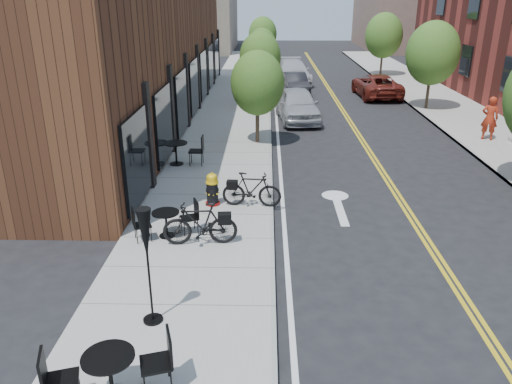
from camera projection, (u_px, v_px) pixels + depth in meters
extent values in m
plane|color=black|center=(274.00, 243.00, 12.95)|extent=(120.00, 120.00, 0.00)
cube|color=#9E9B93|center=(226.00, 137.00, 22.25)|extent=(4.00, 70.00, 0.12)
cube|color=#9E9B93|center=(497.00, 138.00, 22.01)|extent=(4.00, 70.00, 0.12)
cube|color=#402214|center=(141.00, 48.00, 24.78)|extent=(5.00, 28.00, 7.00)
cube|color=#726656|center=(198.00, 3.00, 55.82)|extent=(8.00, 14.00, 10.00)
cylinder|color=#382B1E|center=(257.00, 124.00, 20.97)|extent=(0.16, 0.16, 1.61)
ellipsoid|color=#31571B|center=(257.00, 83.00, 20.35)|extent=(2.20, 2.20, 2.64)
cylinder|color=#382B1E|center=(260.00, 89.00, 28.39)|extent=(0.16, 0.16, 1.68)
ellipsoid|color=#31571B|center=(260.00, 57.00, 27.73)|extent=(2.30, 2.30, 2.76)
cylinder|color=#382B1E|center=(262.00, 70.00, 35.84)|extent=(0.16, 0.16, 1.57)
ellipsoid|color=#31571B|center=(262.00, 46.00, 35.23)|extent=(2.10, 2.10, 2.52)
cylinder|color=#382B1E|center=(263.00, 56.00, 43.24)|extent=(0.16, 0.16, 1.71)
ellipsoid|color=#31571B|center=(263.00, 34.00, 42.56)|extent=(2.40, 2.40, 2.88)
cylinder|color=#382B1E|center=(428.00, 91.00, 27.25)|extent=(0.16, 0.16, 1.82)
ellipsoid|color=#31571B|center=(433.00, 53.00, 26.50)|extent=(2.80, 2.80, 3.36)
cylinder|color=#382B1E|center=(381.00, 63.00, 38.39)|extent=(0.16, 0.16, 1.82)
ellipsoid|color=#31571B|center=(384.00, 35.00, 37.64)|extent=(2.80, 2.80, 3.36)
cylinder|color=maroon|center=(213.00, 203.00, 14.99)|extent=(0.54, 0.54, 0.07)
cylinder|color=black|center=(212.00, 193.00, 14.86)|extent=(0.42, 0.42, 0.66)
cylinder|color=yellow|center=(212.00, 182.00, 14.74)|extent=(0.47, 0.47, 0.04)
cylinder|color=yellow|center=(212.00, 179.00, 14.71)|extent=(0.40, 0.40, 0.15)
ellipsoid|color=yellow|center=(212.00, 177.00, 14.67)|extent=(0.39, 0.39, 0.19)
cylinder|color=yellow|center=(212.00, 174.00, 14.64)|extent=(0.07, 0.07, 0.07)
imported|color=black|center=(200.00, 224.00, 12.41)|extent=(1.90, 0.68, 1.12)
imported|color=black|center=(252.00, 190.00, 14.67)|extent=(1.79, 0.64, 1.05)
cylinder|color=black|center=(111.00, 377.00, 7.70)|extent=(0.08, 0.08, 0.75)
cylinder|color=black|center=(108.00, 357.00, 7.56)|extent=(1.02, 1.02, 0.03)
cylinder|color=black|center=(167.00, 236.00, 13.02)|extent=(0.54, 0.54, 0.03)
cylinder|color=black|center=(166.00, 224.00, 12.90)|extent=(0.07, 0.07, 0.65)
cylinder|color=black|center=(165.00, 213.00, 12.78)|extent=(0.93, 0.93, 0.03)
cylinder|color=black|center=(177.00, 164.00, 18.49)|extent=(0.50, 0.50, 0.03)
cylinder|color=black|center=(176.00, 154.00, 18.35)|extent=(0.07, 0.07, 0.80)
cylinder|color=black|center=(175.00, 143.00, 18.20)|extent=(0.87, 0.87, 0.03)
cylinder|color=black|center=(153.00, 319.00, 9.66)|extent=(0.38, 0.38, 0.04)
cylinder|color=black|center=(148.00, 268.00, 9.24)|extent=(0.04, 0.04, 2.28)
cone|color=black|center=(145.00, 235.00, 8.98)|extent=(0.28, 0.28, 1.01)
imported|color=#A7A9AF|center=(297.00, 105.00, 25.10)|extent=(2.36, 4.88, 1.60)
imported|color=black|center=(295.00, 83.00, 32.03)|extent=(1.84, 4.07, 1.30)
imported|color=silver|center=(292.00, 72.00, 35.60)|extent=(2.70, 5.74, 1.62)
imported|color=maroon|center=(376.00, 86.00, 30.91)|extent=(2.58, 5.16, 1.40)
imported|color=#A72C16|center=(490.00, 118.00, 21.31)|extent=(0.79, 0.65, 1.87)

